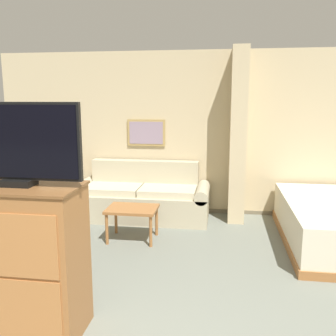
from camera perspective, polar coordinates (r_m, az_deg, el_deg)
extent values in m
cube|color=#CCB78E|center=(6.09, 6.69, 5.23)|extent=(7.07, 0.12, 2.60)
cube|color=#70644E|center=(6.27, 6.41, -6.47)|extent=(7.07, 0.02, 0.06)
cube|color=tan|center=(6.14, -3.34, 5.38)|extent=(0.62, 0.02, 0.43)
cube|color=gray|center=(6.13, -3.37, 5.37)|extent=(0.55, 0.01, 0.36)
cube|color=#CCB78E|center=(5.76, 10.61, 4.81)|extent=(0.24, 0.55, 2.60)
cube|color=#B7AD8E|center=(5.92, -4.10, -5.66)|extent=(1.74, 0.84, 0.42)
cube|color=#B7AD8E|center=(6.12, -3.51, -0.93)|extent=(1.74, 0.20, 0.45)
cube|color=#B7AD8E|center=(6.19, -12.84, -5.16)|extent=(0.18, 0.84, 0.42)
cylinder|color=#B7AD8E|center=(6.13, -12.93, -2.93)|extent=(0.20, 0.84, 0.20)
cube|color=#B7AD8E|center=(5.79, 5.25, -6.04)|extent=(0.18, 0.84, 0.42)
cylinder|color=#B7AD8E|center=(5.73, 5.29, -3.66)|extent=(0.20, 0.84, 0.20)
cube|color=beige|center=(5.91, -8.36, -3.17)|extent=(0.85, 0.60, 0.10)
cube|color=beige|center=(5.73, 0.01, -3.51)|extent=(0.85, 0.60, 0.10)
cube|color=#996033|center=(4.98, -5.48, -6.24)|extent=(0.66, 0.50, 0.04)
cylinder|color=#996033|center=(4.94, -9.31, -9.19)|extent=(0.04, 0.04, 0.41)
cylinder|color=#996033|center=(4.80, -2.65, -9.65)|extent=(0.04, 0.04, 0.41)
cylinder|color=#996033|center=(5.31, -7.94, -7.71)|extent=(0.04, 0.04, 0.41)
cylinder|color=#996033|center=(5.18, -1.76, -8.08)|extent=(0.04, 0.04, 0.41)
cube|color=#996033|center=(6.25, -15.86, -2.25)|extent=(0.50, 0.50, 0.04)
cylinder|color=#996033|center=(6.22, -18.41, -5.00)|extent=(0.04, 0.04, 0.50)
cylinder|color=#996033|center=(6.03, -14.68, -5.26)|extent=(0.04, 0.04, 0.50)
cylinder|color=#996033|center=(6.59, -16.70, -4.02)|extent=(0.04, 0.04, 0.50)
cylinder|color=#996033|center=(6.42, -13.16, -4.23)|extent=(0.04, 0.04, 0.50)
cylinder|color=tan|center=(6.23, -15.91, -1.38)|extent=(0.12, 0.12, 0.16)
cylinder|color=tan|center=(6.21, -15.96, -0.38)|extent=(0.02, 0.02, 0.06)
cone|color=beige|center=(6.18, -16.02, 0.89)|extent=(0.33, 0.33, 0.21)
cube|color=#996033|center=(3.25, -21.00, -13.14)|extent=(0.92, 0.50, 1.19)
cube|color=brown|center=(3.06, -21.75, -2.71)|extent=(0.94, 0.52, 0.02)
cube|color=#AB6C39|center=(2.96, -23.74, -10.73)|extent=(0.82, 0.01, 0.48)
cube|color=#AB6C39|center=(3.17, -23.03, -19.19)|extent=(0.82, 0.01, 0.48)
cube|color=black|center=(3.06, -21.80, -2.07)|extent=(0.24, 0.16, 0.05)
cube|color=black|center=(3.01, -22.21, 3.79)|extent=(1.02, 0.04, 0.58)
cube|color=black|center=(2.99, -22.44, 3.73)|extent=(0.98, 0.01, 0.54)
cube|color=white|center=(6.06, 22.84, -3.22)|extent=(1.27, 0.36, 0.10)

